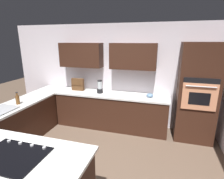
% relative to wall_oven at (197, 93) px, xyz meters
% --- Properties ---
extents(ground_plane, '(14.00, 14.00, 0.00)m').
position_rel_wall_oven_xyz_m(ground_plane, '(1.85, 1.72, -1.08)').
color(ground_plane, brown).
extents(wall_back, '(6.00, 0.44, 2.60)m').
position_rel_wall_oven_xyz_m(wall_back, '(1.91, -0.33, 0.34)').
color(wall_back, silver).
rests_on(wall_back, ground).
extents(lower_cabinets_back, '(2.80, 0.60, 0.86)m').
position_rel_wall_oven_xyz_m(lower_cabinets_back, '(1.95, -0.00, -0.65)').
color(lower_cabinets_back, '#381E14').
rests_on(lower_cabinets_back, ground).
extents(countertop_back, '(2.84, 0.64, 0.04)m').
position_rel_wall_oven_xyz_m(countertop_back, '(1.95, -0.00, -0.20)').
color(countertop_back, silver).
rests_on(countertop_back, lower_cabinets_back).
extents(lower_cabinets_side, '(0.60, 2.90, 0.86)m').
position_rel_wall_oven_xyz_m(lower_cabinets_side, '(3.67, 1.17, -0.65)').
color(lower_cabinets_side, '#381E14').
rests_on(lower_cabinets_side, ground).
extents(countertop_side, '(0.64, 2.94, 0.04)m').
position_rel_wall_oven_xyz_m(countertop_side, '(3.67, 1.17, -0.20)').
color(countertop_side, silver).
rests_on(countertop_side, lower_cabinets_side).
extents(island_top, '(1.78, 0.97, 0.04)m').
position_rel_wall_oven_xyz_m(island_top, '(2.34, 2.70, -0.20)').
color(island_top, silver).
rests_on(island_top, island_base).
extents(wall_oven, '(0.80, 0.66, 2.17)m').
position_rel_wall_oven_xyz_m(wall_oven, '(0.00, 0.00, 0.00)').
color(wall_oven, '#381E14').
rests_on(wall_oven, ground).
extents(cooktop, '(0.76, 0.56, 0.03)m').
position_rel_wall_oven_xyz_m(cooktop, '(2.34, 2.70, -0.18)').
color(cooktop, black).
rests_on(cooktop, island_top).
extents(blender, '(0.15, 0.15, 0.33)m').
position_rel_wall_oven_xyz_m(blender, '(2.25, -0.01, -0.04)').
color(blender, black).
rests_on(blender, countertop_back).
extents(mixing_bowl, '(0.16, 0.16, 0.09)m').
position_rel_wall_oven_xyz_m(mixing_bowl, '(1.00, -0.01, -0.14)').
color(mixing_bowl, '#668CB2').
rests_on(mixing_bowl, countertop_back).
extents(spice_rack, '(0.33, 0.11, 0.32)m').
position_rel_wall_oven_xyz_m(spice_rack, '(2.90, -0.08, -0.02)').
color(spice_rack, brown).
rests_on(spice_rack, countertop_back).
extents(dish_soap_bottle, '(0.08, 0.08, 0.26)m').
position_rel_wall_oven_xyz_m(dish_soap_bottle, '(3.62, 1.25, -0.08)').
color(dish_soap_bottle, brown).
rests_on(dish_soap_bottle, countertop_side).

